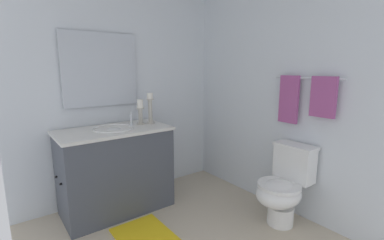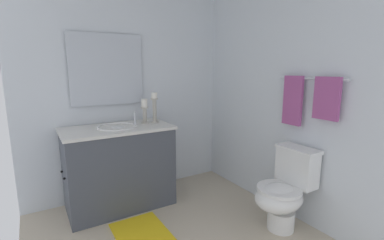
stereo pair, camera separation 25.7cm
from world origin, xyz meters
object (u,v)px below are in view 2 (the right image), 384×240
at_px(candle_holder_tall, 155,107).
at_px(towel_near_vanity, 293,101).
at_px(sink_basin, 118,131).
at_px(towel_center, 327,98).
at_px(candle_holder_short, 145,110).
at_px(mirror, 107,70).
at_px(bath_mat, 142,234).
at_px(toilet, 284,191).
at_px(vanity_cabinet, 119,167).
at_px(towel_bar, 312,78).

relative_size(candle_holder_tall, towel_near_vanity, 0.73).
bearing_deg(sink_basin, towel_center, 44.19).
distance_m(sink_basin, candle_holder_short, 0.37).
xyz_separation_m(mirror, candle_holder_short, (0.23, 0.32, -0.43)).
bearing_deg(sink_basin, mirror, -179.80).
distance_m(towel_near_vanity, bath_mat, 1.82).
bearing_deg(toilet, bath_mat, -116.28).
bearing_deg(vanity_cabinet, towel_near_vanity, 52.01).
bearing_deg(towel_bar, mirror, -137.67).
bearing_deg(bath_mat, vanity_cabinet, -180.00).
xyz_separation_m(candle_holder_tall, towel_near_vanity, (1.08, 0.92, 0.12)).
bearing_deg(bath_mat, towel_center, 60.62).
bearing_deg(candle_holder_short, towel_near_vanity, 42.98).
height_order(vanity_cabinet, candle_holder_tall, candle_holder_tall).
relative_size(towel_near_vanity, bath_mat, 0.76).
relative_size(sink_basin, candle_holder_short, 1.51).
distance_m(toilet, bath_mat, 1.32).
bearing_deg(towel_near_vanity, vanity_cabinet, -127.99).
bearing_deg(towel_bar, towel_center, -6.19).
relative_size(towel_bar, towel_near_vanity, 1.46).
distance_m(sink_basin, bath_mat, 1.03).
bearing_deg(candle_holder_tall, towel_bar, 37.03).
bearing_deg(mirror, sink_basin, 0.20).
bearing_deg(candle_holder_short, candle_holder_tall, 76.99).
height_order(mirror, toilet, mirror).
height_order(towel_bar, towel_center, towel_center).
distance_m(candle_holder_short, toilet, 1.62).
height_order(candle_holder_tall, towel_center, towel_center).
distance_m(sink_basin, towel_bar, 1.90).
distance_m(mirror, candle_holder_tall, 0.64).
bearing_deg(towel_near_vanity, sink_basin, -128.01).
bearing_deg(mirror, candle_holder_tall, 59.13).
xyz_separation_m(sink_basin, candle_holder_tall, (-0.03, 0.42, 0.21)).
height_order(vanity_cabinet, toilet, vanity_cabinet).
distance_m(mirror, candle_holder_short, 0.59).
height_order(candle_holder_short, bath_mat, candle_holder_short).
distance_m(vanity_cabinet, sink_basin, 0.39).
xyz_separation_m(sink_basin, mirror, (-0.28, -0.00, 0.61)).
height_order(mirror, candle_holder_short, mirror).
bearing_deg(vanity_cabinet, towel_center, 44.21).
xyz_separation_m(mirror, bath_mat, (0.91, 0.00, -1.43)).
height_order(mirror, towel_center, mirror).
relative_size(vanity_cabinet, sink_basin, 2.71).
distance_m(vanity_cabinet, candle_holder_tall, 0.74).
distance_m(candle_holder_short, bath_mat, 1.24).
distance_m(candle_holder_tall, towel_bar, 1.59).
height_order(candle_holder_short, toilet, candle_holder_short).
relative_size(toilet, towel_center, 2.13).
height_order(sink_basin, towel_center, towel_center).
bearing_deg(mirror, vanity_cabinet, -0.01).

